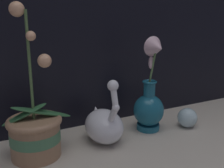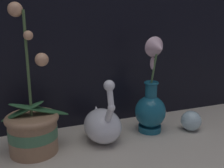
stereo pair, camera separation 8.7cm
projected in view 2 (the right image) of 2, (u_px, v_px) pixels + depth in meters
ground_plane at (125, 151)px, 0.80m from camera, size 2.80×2.80×0.00m
orchid_potted_plant at (33, 127)px, 0.78m from camera, size 0.21×0.16×0.44m
swan_figurine at (102, 124)px, 0.86m from camera, size 0.12×0.19×0.22m
blue_vase at (151, 104)px, 0.92m from camera, size 0.11×0.12×0.34m
glass_sphere at (191, 121)px, 0.94m from camera, size 0.07×0.07×0.07m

